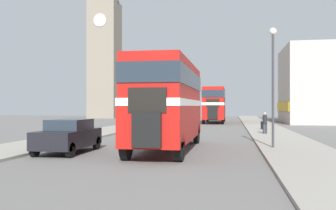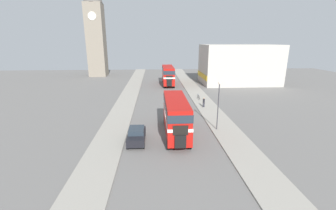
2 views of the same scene
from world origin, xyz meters
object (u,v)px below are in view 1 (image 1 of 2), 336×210
(double_decker_bus, at_px, (168,98))
(bicycle_on_pavement, at_px, (262,125))
(street_lamp, at_px, (273,69))
(church_tower, at_px, (105,22))
(bus_distant, at_px, (215,102))
(pedestrian_walking, at_px, (265,122))
(car_parked_near, at_px, (68,136))

(double_decker_bus, xyz_separation_m, bicycle_on_pavement, (5.65, 15.62, -2.03))
(street_lamp, relative_size, church_tower, 0.18)
(bicycle_on_pavement, height_order, street_lamp, street_lamp)
(bus_distant, xyz_separation_m, bicycle_on_pavement, (4.73, -14.34, -2.14))
(bicycle_on_pavement, bearing_deg, pedestrian_walking, -92.01)
(bus_distant, bearing_deg, car_parked_near, -99.39)
(car_parked_near, xyz_separation_m, street_lamp, (9.38, 2.75, 3.17))
(street_lamp, xyz_separation_m, church_tower, (-24.28, 44.79, 13.10))
(bus_distant, distance_m, church_tower, 29.39)
(bus_distant, distance_m, street_lamp, 29.31)
(street_lamp, bearing_deg, church_tower, 118.47)
(street_lamp, bearing_deg, bicycle_on_pavement, 87.67)
(car_parked_near, bearing_deg, church_tower, 107.40)
(car_parked_near, distance_m, street_lamp, 10.28)
(car_parked_near, xyz_separation_m, church_tower, (-14.90, 47.54, 16.27))
(bus_distant, height_order, bicycle_on_pavement, bus_distant)
(double_decker_bus, relative_size, bus_distant, 0.95)
(pedestrian_walking, distance_m, street_lamp, 9.83)
(double_decker_bus, bearing_deg, bicycle_on_pavement, 70.11)
(car_parked_near, bearing_deg, double_decker_bus, 22.35)
(bus_distant, relative_size, church_tower, 0.30)
(car_parked_near, bearing_deg, bicycle_on_pavement, 60.16)
(pedestrian_walking, bearing_deg, double_decker_bus, -117.87)
(bus_distant, height_order, street_lamp, street_lamp)
(double_decker_bus, bearing_deg, pedestrian_walking, 62.13)
(car_parked_near, bearing_deg, bus_distant, 80.61)
(double_decker_bus, bearing_deg, church_tower, 112.79)
(bicycle_on_pavement, bearing_deg, bus_distant, 108.27)
(double_decker_bus, xyz_separation_m, bus_distant, (0.92, 29.96, 0.11))
(double_decker_bus, distance_m, church_tower, 51.72)
(bicycle_on_pavement, relative_size, church_tower, 0.05)
(car_parked_near, height_order, street_lamp, street_lamp)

